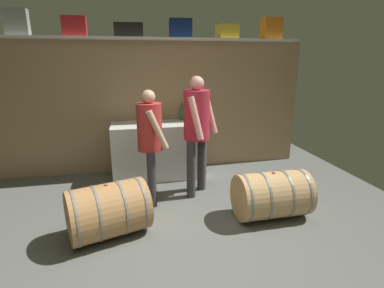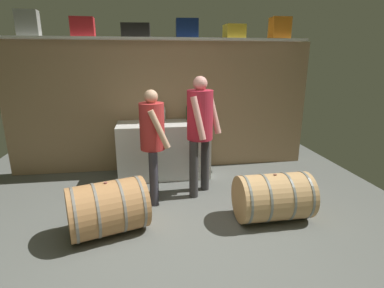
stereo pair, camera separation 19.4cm
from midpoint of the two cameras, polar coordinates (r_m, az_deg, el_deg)
The scene contains 18 objects.
ground_plane at distance 3.66m, azimuth -4.86°, elevation -14.87°, with size 6.25×8.28×0.02m, color #595C57.
back_wall_panel at distance 5.10m, azimuth -7.88°, elevation 6.87°, with size 5.05×0.10×2.14m, color #9A7B58.
high_shelf_board at distance 4.90m, azimuth -8.24°, elevation 19.23°, with size 4.64×0.40×0.03m, color white.
toolcase_grey at distance 5.14m, azimuth -31.42°, elevation 19.21°, with size 0.30×0.18×0.36m, color gray.
toolcase_red at distance 4.96m, azimuth -22.62°, elevation 19.98°, with size 0.33×0.24×0.28m, color red.
toolcase_black at distance 4.90m, azimuth -13.14°, elevation 20.40°, with size 0.42×0.18×0.21m, color black.
toolcase_navy at distance 4.96m, azimuth -3.43°, elevation 21.12°, with size 0.34×0.26×0.28m, color navy.
toolcase_yellow at distance 5.12m, azimuth 5.56°, elevation 20.53°, with size 0.31×0.26×0.21m, color yellow.
toolcase_orange at distance 5.40m, azimuth 13.78°, elevation 20.57°, with size 0.30×0.25×0.33m, color orange.
work_cabinet at distance 4.87m, azimuth -7.57°, elevation -1.16°, with size 1.45×0.64×0.88m, color silver.
wine_bottle_green at distance 5.00m, azimuth -3.00°, elevation 6.12°, with size 0.08×0.08×0.30m.
wine_bottle_clear at distance 4.96m, azimuth -7.77°, elevation 5.83°, with size 0.07×0.07×0.28m.
wine_glass at distance 4.84m, azimuth -2.01°, elevation 5.44°, with size 0.08×0.08×0.14m.
red_funnel at distance 4.67m, azimuth 0.20°, elevation 4.48°, with size 0.11×0.11×0.11m, color red.
wine_barrel_near at distance 3.43m, azimuth -17.31°, elevation -12.01°, with size 0.95×0.80×0.60m.
wine_barrel_far at distance 3.75m, azimuth 13.54°, elevation -9.42°, with size 0.88×0.58×0.57m.
winemaker_pouring at distance 3.86m, azimuth -9.39°, elevation 1.60°, with size 0.38×0.45×1.50m.
visitor_tasting at distance 4.05m, azimuth -0.41°, elevation 3.83°, with size 0.50×0.51×1.65m.
Camera 1 is at (-0.45, -2.47, 1.86)m, focal length 27.98 mm.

